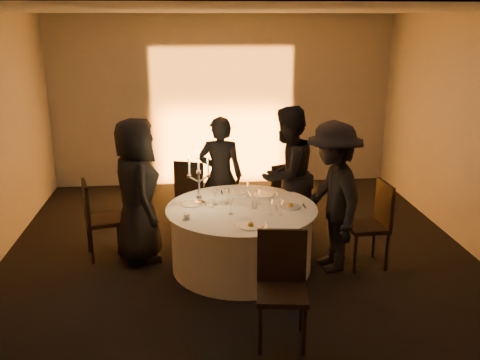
{
  "coord_description": "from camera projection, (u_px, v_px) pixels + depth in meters",
  "views": [
    {
      "loc": [
        -0.59,
        -5.94,
        2.93
      ],
      "look_at": [
        0.0,
        0.2,
        1.05
      ],
      "focal_mm": 40.0,
      "sensor_mm": 36.0,
      "label": 1
    }
  ],
  "objects": [
    {
      "name": "plate_right",
      "position": [
        290.0,
        206.0,
        6.34
      ],
      "size": [
        0.36,
        0.25,
        0.08
      ],
      "color": "white",
      "rests_on": "banquet_table"
    },
    {
      "name": "guest_right",
      "position": [
        333.0,
        197.0,
        6.29
      ],
      "size": [
        0.79,
        1.23,
        1.81
      ],
      "primitive_type": "imported",
      "rotation": [
        0.0,
        0.0,
        -1.46
      ],
      "color": "black",
      "rests_on": "floor"
    },
    {
      "name": "floor",
      "position": [
        242.0,
        266.0,
        6.56
      ],
      "size": [
        7.0,
        7.0,
        0.0
      ],
      "primitive_type": "plane",
      "color": "black",
      "rests_on": "ground"
    },
    {
      "name": "chair_back_right",
      "position": [
        279.0,
        189.0,
        7.86
      ],
      "size": [
        0.53,
        0.53,
        0.91
      ],
      "rotation": [
        0.0,
        0.0,
        -2.73
      ],
      "color": "black",
      "rests_on": "floor"
    },
    {
      "name": "uplighter_fixture",
      "position": [
        224.0,
        185.0,
        9.6
      ],
      "size": [
        0.25,
        0.12,
        0.1
      ],
      "primitive_type": "cube",
      "color": "black",
      "rests_on": "floor"
    },
    {
      "name": "wine_glass_g",
      "position": [
        231.0,
        203.0,
        6.08
      ],
      "size": [
        0.07,
        0.07,
        0.19
      ],
      "color": "white",
      "rests_on": "banquet_table"
    },
    {
      "name": "chair_back_left",
      "position": [
        192.0,
        189.0,
        7.71
      ],
      "size": [
        0.56,
        0.56,
        0.99
      ],
      "rotation": [
        0.0,
        0.0,
        2.79
      ],
      "color": "black",
      "rests_on": "floor"
    },
    {
      "name": "plate_back_right",
      "position": [
        263.0,
        194.0,
        6.78
      ],
      "size": [
        0.35,
        0.27,
        0.01
      ],
      "color": "white",
      "rests_on": "banquet_table"
    },
    {
      "name": "wall_front",
      "position": [
        307.0,
        303.0,
        2.79
      ],
      "size": [
        7.0,
        0.0,
        7.0
      ],
      "primitive_type": "plane",
      "rotation": [
        -1.57,
        0.0,
        0.0
      ],
      "color": "#B8B1AB",
      "rests_on": "floor"
    },
    {
      "name": "chair_left",
      "position": [
        97.0,
        215.0,
        6.67
      ],
      "size": [
        0.54,
        0.54,
        1.0
      ],
      "rotation": [
        0.0,
        0.0,
        1.85
      ],
      "color": "black",
      "rests_on": "floor"
    },
    {
      "name": "wine_glass_e",
      "position": [
        271.0,
        203.0,
        6.07
      ],
      "size": [
        0.07,
        0.07,
        0.19
      ],
      "color": "white",
      "rests_on": "banquet_table"
    },
    {
      "name": "wine_glass_f",
      "position": [
        248.0,
        186.0,
        6.69
      ],
      "size": [
        0.07,
        0.07,
        0.19
      ],
      "color": "white",
      "rests_on": "banquet_table"
    },
    {
      "name": "wine_glass_a",
      "position": [
        259.0,
        193.0,
        6.43
      ],
      "size": [
        0.07,
        0.07,
        0.19
      ],
      "color": "white",
      "rests_on": "banquet_table"
    },
    {
      "name": "chair_right",
      "position": [
        374.0,
        219.0,
        6.45
      ],
      "size": [
        0.49,
        0.49,
        1.05
      ],
      "rotation": [
        0.0,
        0.0,
        -1.51
      ],
      "color": "black",
      "rests_on": "floor"
    },
    {
      "name": "guest_back_right",
      "position": [
        287.0,
        175.0,
        7.09
      ],
      "size": [
        1.13,
        1.12,
        1.85
      ],
      "primitive_type": "imported",
      "rotation": [
        0.0,
        0.0,
        -2.42
      ],
      "color": "black",
      "rests_on": "floor"
    },
    {
      "name": "wine_glass_b",
      "position": [
        281.0,
        204.0,
        6.05
      ],
      "size": [
        0.07,
        0.07,
        0.19
      ],
      "color": "white",
      "rests_on": "banquet_table"
    },
    {
      "name": "candelabra",
      "position": [
        199.0,
        185.0,
        6.41
      ],
      "size": [
        0.28,
        0.13,
        0.67
      ],
      "color": "silver",
      "rests_on": "banquet_table"
    },
    {
      "name": "plate_front",
      "position": [
        251.0,
        225.0,
        5.75
      ],
      "size": [
        0.36,
        0.26,
        0.08
      ],
      "color": "white",
      "rests_on": "banquet_table"
    },
    {
      "name": "chair_front",
      "position": [
        282.0,
        280.0,
        4.95
      ],
      "size": [
        0.52,
        0.52,
        1.06
      ],
      "rotation": [
        0.0,
        0.0,
        -0.13
      ],
      "color": "black",
      "rests_on": "floor"
    },
    {
      "name": "tumbler_b",
      "position": [
        255.0,
        205.0,
        6.3
      ],
      "size": [
        0.07,
        0.07,
        0.09
      ],
      "primitive_type": "cylinder",
      "color": "white",
      "rests_on": "banquet_table"
    },
    {
      "name": "plate_left",
      "position": [
        192.0,
        204.0,
        6.44
      ],
      "size": [
        0.36,
        0.25,
        0.01
      ],
      "color": "white",
      "rests_on": "banquet_table"
    },
    {
      "name": "wine_glass_c",
      "position": [
        227.0,
        193.0,
        6.42
      ],
      "size": [
        0.07,
        0.07,
        0.19
      ],
      "color": "white",
      "rests_on": "banquet_table"
    },
    {
      "name": "banquet_table",
      "position": [
        242.0,
        237.0,
        6.45
      ],
      "size": [
        1.8,
        1.8,
        0.77
      ],
      "color": "black",
      "rests_on": "floor"
    },
    {
      "name": "guest_back_left",
      "position": [
        221.0,
        176.0,
        7.36
      ],
      "size": [
        0.67,
        0.49,
        1.67
      ],
      "primitive_type": "imported",
      "rotation": [
        0.0,
        0.0,
        2.98
      ],
      "color": "black",
      "rests_on": "floor"
    },
    {
      "name": "tumbler_a",
      "position": [
        211.0,
        203.0,
        6.34
      ],
      "size": [
        0.07,
        0.07,
        0.09
      ],
      "primitive_type": "cylinder",
      "color": "white",
      "rests_on": "banquet_table"
    },
    {
      "name": "plate_back_left",
      "position": [
        235.0,
        192.0,
        6.87
      ],
      "size": [
        0.36,
        0.27,
        0.01
      ],
      "color": "white",
      "rests_on": "banquet_table"
    },
    {
      "name": "coffee_cup",
      "position": [
        187.0,
        216.0,
        5.97
      ],
      "size": [
        0.11,
        0.11,
        0.07
      ],
      "color": "white",
      "rests_on": "banquet_table"
    },
    {
      "name": "wall_back",
      "position": [
        222.0,
        102.0,
        9.46
      ],
      "size": [
        7.0,
        0.0,
        7.0
      ],
      "primitive_type": "plane",
      "rotation": [
        1.57,
        0.0,
        0.0
      ],
      "color": "#B8B1AB",
      "rests_on": "floor"
    },
    {
      "name": "ceiling",
      "position": [
        242.0,
        11.0,
        5.69
      ],
      "size": [
        7.0,
        7.0,
        0.0
      ],
      "primitive_type": "plane",
      "rotation": [
        3.14,
        0.0,
        0.0
      ],
      "color": "silver",
      "rests_on": "wall_back"
    },
    {
      "name": "wine_glass_d",
      "position": [
        215.0,
        194.0,
        6.39
      ],
      "size": [
        0.07,
        0.07,
        0.19
      ],
      "color": "white",
      "rests_on": "banquet_table"
    },
    {
      "name": "guest_left",
      "position": [
        137.0,
        191.0,
        6.52
      ],
      "size": [
        0.79,
        1.0,
        1.8
      ],
      "primitive_type": "imported",
      "rotation": [
        0.0,
        0.0,
        1.84
      ],
      "color": "black",
      "rests_on": "floor"
    }
  ]
}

